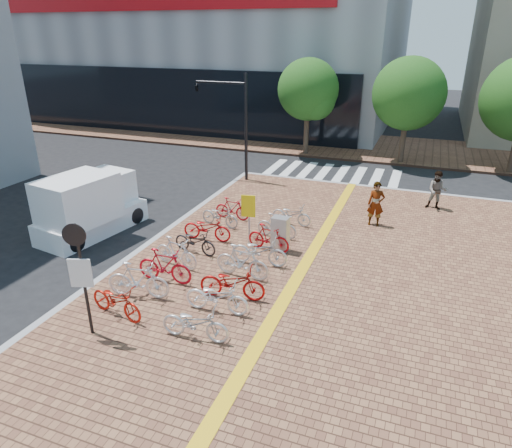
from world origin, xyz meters
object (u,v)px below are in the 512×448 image
at_px(yellow_sign, 249,210).
at_px(utility_box, 280,234).
at_px(bike_7, 232,209).
at_px(bike_12, 259,251).
at_px(bike_0, 116,301).
at_px(bike_4, 195,241).
at_px(bike_2, 165,266).
at_px(bike_15, 291,214).
at_px(bike_6, 220,216).
at_px(bike_10, 232,282).
at_px(bike_3, 176,252).
at_px(bike_8, 195,323).
at_px(bike_5, 207,228).
at_px(traffic_light_pole, 223,107).
at_px(bike_14, 277,226).
at_px(bike_1, 138,280).
at_px(pedestrian_a, 376,204).
at_px(bike_13, 269,238).
at_px(notice_sign, 80,267).
at_px(pedestrian_b, 437,190).
at_px(bike_11, 242,262).
at_px(bike_9, 217,297).
at_px(box_truck, 89,205).

bearing_deg(yellow_sign, utility_box, -6.27).
bearing_deg(bike_7, bike_12, -141.08).
xyz_separation_m(bike_0, bike_4, (0.20, 4.30, -0.03)).
bearing_deg(bike_2, bike_15, -23.85).
distance_m(bike_6, bike_12, 3.72).
height_order(bike_0, bike_10, bike_10).
bearing_deg(bike_3, bike_7, 10.18).
bearing_deg(bike_12, bike_8, 173.93).
xyz_separation_m(bike_0, yellow_sign, (1.72, 5.72, 0.84)).
relative_size(bike_5, traffic_light_pole, 0.34).
bearing_deg(bike_10, bike_14, -6.21).
height_order(bike_0, utility_box, utility_box).
height_order(bike_1, bike_5, bike_1).
height_order(bike_6, bike_14, bike_14).
relative_size(bike_8, pedestrian_a, 0.99).
xyz_separation_m(bike_3, bike_4, (0.12, 1.14, -0.07)).
bearing_deg(traffic_light_pole, bike_6, -67.43).
xyz_separation_m(bike_3, bike_13, (2.51, 2.26, -0.03)).
xyz_separation_m(bike_6, traffic_light_pole, (-2.62, 6.30, 3.34)).
distance_m(bike_1, notice_sign, 2.45).
xyz_separation_m(bike_14, bike_15, (0.16, 1.45, -0.04)).
distance_m(bike_8, yellow_sign, 6.00).
height_order(bike_5, bike_6, bike_5).
distance_m(bike_12, pedestrian_b, 9.59).
height_order(bike_11, pedestrian_b, pedestrian_b).
relative_size(bike_2, bike_4, 1.08).
distance_m(bike_9, yellow_sign, 4.70).
xyz_separation_m(bike_7, notice_sign, (-0.32, -8.68, 1.53)).
bearing_deg(bike_15, box_truck, 120.08).
bearing_deg(bike_13, bike_4, 123.97).
distance_m(bike_7, yellow_sign, 2.70).
distance_m(bike_7, pedestrian_a, 5.95).
relative_size(bike_2, bike_3, 1.07).
relative_size(bike_14, bike_15, 0.95).
bearing_deg(pedestrian_b, bike_1, -122.10).
relative_size(bike_10, bike_11, 1.07).
bearing_deg(bike_2, pedestrian_b, -40.26).
xyz_separation_m(bike_2, bike_7, (-0.11, 5.62, -0.09)).
bearing_deg(bike_1, yellow_sign, -30.92).
xyz_separation_m(bike_4, pedestrian_a, (5.70, 4.92, 0.47)).
height_order(bike_3, bike_14, bike_3).
height_order(pedestrian_a, notice_sign, notice_sign).
height_order(bike_7, bike_12, bike_12).
xyz_separation_m(bike_2, bike_15, (2.42, 5.92, -0.12)).
relative_size(bike_8, yellow_sign, 0.95).
bearing_deg(notice_sign, bike_9, 38.07).
relative_size(bike_0, bike_14, 1.15).
distance_m(bike_8, pedestrian_b, 13.50).
height_order(bike_0, bike_3, bike_3).
xyz_separation_m(bike_9, bike_14, (-0.01, 5.43, -0.01)).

